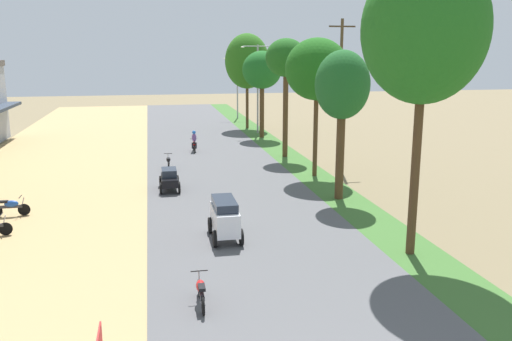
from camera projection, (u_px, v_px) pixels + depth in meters
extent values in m
cube|color=#2D3847|center=(2.00, 108.00, 44.82)|extent=(1.20, 8.50, 0.25)
cylinder|color=black|center=(6.00, 229.00, 22.80)|extent=(0.56, 0.06, 0.56)
cylinder|color=#A5A8AD|center=(4.00, 223.00, 22.73)|extent=(0.26, 0.05, 0.68)
cylinder|color=black|center=(1.00, 215.00, 22.64)|extent=(0.04, 0.54, 0.04)
cylinder|color=black|center=(24.00, 210.00, 25.56)|extent=(0.56, 0.06, 0.56)
cube|color=#333338|center=(10.00, 207.00, 25.40)|extent=(1.12, 0.12, 0.12)
ellipsoid|color=#1E4CA5|center=(11.00, 204.00, 25.39)|extent=(0.64, 0.28, 0.32)
cube|color=black|center=(3.00, 202.00, 25.29)|extent=(0.44, 0.20, 0.10)
cylinder|color=#A5A8AD|center=(22.00, 204.00, 25.49)|extent=(0.26, 0.05, 0.68)
cylinder|color=black|center=(20.00, 197.00, 25.40)|extent=(0.04, 0.54, 0.04)
cylinder|color=#4C351E|center=(416.00, 165.00, 20.09)|extent=(0.34, 0.34, 6.94)
ellipsoid|color=#20621C|center=(425.00, 29.00, 19.02)|extent=(4.48, 4.48, 5.30)
cylinder|color=#4C351E|center=(340.00, 152.00, 28.01)|extent=(0.44, 0.44, 5.01)
ellipsoid|color=#1D5923|center=(342.00, 85.00, 27.25)|extent=(2.80, 2.80, 3.49)
cylinder|color=#4C351E|center=(315.00, 132.00, 33.15)|extent=(0.28, 0.28, 5.54)
ellipsoid|color=#1C5D17|center=(317.00, 69.00, 32.32)|extent=(3.85, 3.85, 3.72)
cylinder|color=#4C351E|center=(285.00, 113.00, 39.16)|extent=(0.38, 0.38, 6.42)
ellipsoid|color=#1E5A19|center=(286.00, 58.00, 38.30)|extent=(2.94, 2.94, 2.72)
cylinder|color=#4C351E|center=(262.00, 109.00, 48.12)|extent=(0.41, 0.41, 5.10)
ellipsoid|color=#1B6020|center=(262.00, 70.00, 47.36)|extent=(3.47, 3.47, 3.31)
cylinder|color=#4C351E|center=(247.00, 102.00, 53.84)|extent=(0.29, 0.29, 5.17)
ellipsoid|color=#286318|center=(247.00, 61.00, 52.96)|extent=(4.35, 4.35, 5.36)
cylinder|color=gray|center=(258.00, 90.00, 50.28)|extent=(0.16, 0.16, 8.20)
cylinder|color=gray|center=(250.00, 46.00, 49.29)|extent=(1.40, 0.08, 0.08)
ellipsoid|color=silver|center=(243.00, 47.00, 49.17)|extent=(0.36, 0.20, 0.14)
cylinder|color=gray|center=(265.00, 46.00, 49.55)|extent=(1.40, 0.08, 0.08)
ellipsoid|color=silver|center=(273.00, 47.00, 49.70)|extent=(0.36, 0.20, 0.14)
cylinder|color=gray|center=(237.00, 88.00, 61.80)|extent=(0.16, 0.16, 7.02)
cylinder|color=gray|center=(231.00, 58.00, 60.93)|extent=(1.40, 0.08, 0.08)
ellipsoid|color=silver|center=(225.00, 58.00, 60.81)|extent=(0.36, 0.20, 0.14)
cylinder|color=gray|center=(243.00, 58.00, 61.20)|extent=(1.40, 0.08, 0.08)
ellipsoid|color=silver|center=(249.00, 58.00, 61.34)|extent=(0.36, 0.20, 0.14)
cylinder|color=brown|center=(340.00, 94.00, 36.20)|extent=(0.20, 0.20, 9.76)
cube|color=#473323|center=(342.00, 26.00, 35.24)|extent=(1.80, 0.10, 0.10)
cube|color=silver|center=(225.00, 219.00, 22.18)|extent=(0.95, 2.40, 0.95)
cube|color=#232B38|center=(224.00, 203.00, 22.13)|extent=(0.87, 2.00, 0.35)
cylinder|color=black|center=(210.00, 225.00, 23.01)|extent=(0.12, 0.68, 0.68)
cylinder|color=black|center=(235.00, 224.00, 23.22)|extent=(0.12, 0.68, 0.68)
cylinder|color=black|center=(215.00, 239.00, 21.36)|extent=(0.12, 0.68, 0.68)
cylinder|color=black|center=(241.00, 237.00, 21.56)|extent=(0.12, 0.68, 0.68)
cube|color=black|center=(169.00, 180.00, 30.08)|extent=(0.88, 2.25, 0.44)
cube|color=#232B38|center=(169.00, 172.00, 30.09)|extent=(0.81, 1.30, 0.40)
cylinder|color=black|center=(160.00, 181.00, 30.82)|extent=(0.11, 0.64, 0.64)
cylinder|color=black|center=(178.00, 181.00, 31.01)|extent=(0.11, 0.64, 0.64)
cylinder|color=black|center=(161.00, 188.00, 29.27)|extent=(0.11, 0.64, 0.64)
cylinder|color=black|center=(179.00, 187.00, 29.46)|extent=(0.11, 0.64, 0.64)
cylinder|color=black|center=(199.00, 288.00, 17.06)|extent=(0.06, 0.56, 0.56)
cylinder|color=black|center=(203.00, 306.00, 15.87)|extent=(0.06, 0.56, 0.56)
cube|color=#333338|center=(201.00, 291.00, 16.42)|extent=(0.12, 1.12, 0.12)
ellipsoid|color=red|center=(201.00, 286.00, 16.47)|extent=(0.28, 0.64, 0.32)
cube|color=black|center=(202.00, 287.00, 16.10)|extent=(0.20, 0.44, 0.10)
cylinder|color=#A5A8AD|center=(199.00, 281.00, 16.94)|extent=(0.05, 0.26, 0.68)
cylinder|color=black|center=(199.00, 271.00, 16.80)|extent=(0.54, 0.04, 0.04)
cylinder|color=black|center=(168.00, 163.00, 36.17)|extent=(0.06, 0.56, 0.56)
cylinder|color=black|center=(169.00, 166.00, 34.98)|extent=(0.06, 0.56, 0.56)
cube|color=#333338|center=(168.00, 162.00, 35.54)|extent=(0.12, 1.12, 0.12)
ellipsoid|color=black|center=(168.00, 160.00, 35.59)|extent=(0.28, 0.64, 0.32)
cube|color=black|center=(168.00, 159.00, 35.21)|extent=(0.20, 0.44, 0.10)
cylinder|color=#A5A8AD|center=(168.00, 159.00, 36.06)|extent=(0.05, 0.26, 0.68)
cylinder|color=black|center=(168.00, 154.00, 35.92)|extent=(0.54, 0.04, 0.04)
cylinder|color=black|center=(194.00, 147.00, 42.23)|extent=(0.06, 0.56, 0.56)
cylinder|color=black|center=(195.00, 149.00, 41.05)|extent=(0.06, 0.56, 0.56)
cube|color=#333338|center=(194.00, 146.00, 41.60)|extent=(0.12, 1.12, 0.12)
ellipsoid|color=red|center=(194.00, 144.00, 41.65)|extent=(0.28, 0.64, 0.32)
cube|color=black|center=(194.00, 143.00, 41.28)|extent=(0.20, 0.44, 0.10)
cylinder|color=#A5A8AD|center=(193.00, 143.00, 42.12)|extent=(0.05, 0.26, 0.68)
cylinder|color=black|center=(193.00, 139.00, 41.98)|extent=(0.54, 0.04, 0.04)
ellipsoid|color=#724C8C|center=(194.00, 138.00, 41.26)|extent=(0.36, 0.28, 0.64)
sphere|color=blue|center=(194.00, 132.00, 41.22)|extent=(0.28, 0.28, 0.28)
cylinder|color=#2D2D38|center=(192.00, 146.00, 41.47)|extent=(0.12, 0.12, 0.48)
cylinder|color=#2D2D38|center=(196.00, 146.00, 41.53)|extent=(0.12, 0.12, 0.48)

